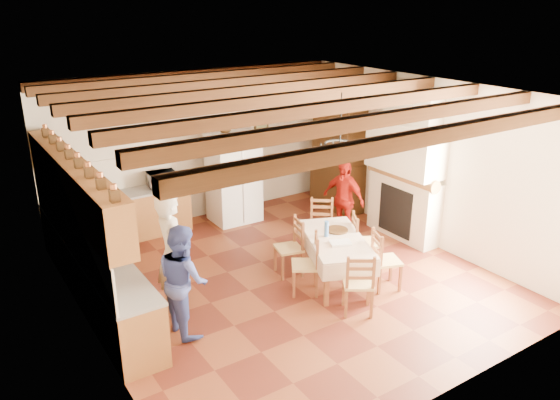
% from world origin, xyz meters
% --- Properties ---
extents(floor, '(6.00, 6.50, 0.02)m').
position_xyz_m(floor, '(0.00, 0.00, -0.01)').
color(floor, '#511E14').
rests_on(floor, ground).
extents(ceiling, '(6.00, 6.50, 0.02)m').
position_xyz_m(ceiling, '(0.00, 0.00, 3.01)').
color(ceiling, white).
rests_on(ceiling, ground).
extents(wall_back, '(6.00, 0.02, 3.00)m').
position_xyz_m(wall_back, '(0.00, 3.26, 1.50)').
color(wall_back, beige).
rests_on(wall_back, ground).
extents(wall_front, '(6.00, 0.02, 3.00)m').
position_xyz_m(wall_front, '(0.00, -3.26, 1.50)').
color(wall_front, beige).
rests_on(wall_front, ground).
extents(wall_left, '(0.02, 6.50, 3.00)m').
position_xyz_m(wall_left, '(-3.01, 0.00, 1.50)').
color(wall_left, beige).
rests_on(wall_left, ground).
extents(wall_right, '(0.02, 6.50, 3.00)m').
position_xyz_m(wall_right, '(3.01, 0.00, 1.50)').
color(wall_right, beige).
rests_on(wall_right, ground).
extents(ceiling_beams, '(6.00, 6.30, 0.16)m').
position_xyz_m(ceiling_beams, '(0.00, 0.00, 2.91)').
color(ceiling_beams, '#341D0F').
rests_on(ceiling_beams, ground).
extents(lower_cabinets_left, '(0.60, 4.30, 0.86)m').
position_xyz_m(lower_cabinets_left, '(-2.70, 1.05, 0.43)').
color(lower_cabinets_left, brown).
rests_on(lower_cabinets_left, ground).
extents(lower_cabinets_back, '(2.30, 0.60, 0.86)m').
position_xyz_m(lower_cabinets_back, '(-1.55, 2.95, 0.43)').
color(lower_cabinets_back, brown).
rests_on(lower_cabinets_back, ground).
extents(countertop_left, '(0.62, 4.30, 0.04)m').
position_xyz_m(countertop_left, '(-2.70, 1.05, 0.88)').
color(countertop_left, gray).
rests_on(countertop_left, lower_cabinets_left).
extents(countertop_back, '(2.34, 0.62, 0.04)m').
position_xyz_m(countertop_back, '(-1.55, 2.95, 0.88)').
color(countertop_back, gray).
rests_on(countertop_back, lower_cabinets_back).
extents(backsplash_left, '(0.03, 4.30, 0.60)m').
position_xyz_m(backsplash_left, '(-2.98, 1.05, 1.20)').
color(backsplash_left, silver).
rests_on(backsplash_left, ground).
extents(backsplash_back, '(2.30, 0.03, 0.60)m').
position_xyz_m(backsplash_back, '(-1.55, 3.23, 1.20)').
color(backsplash_back, silver).
rests_on(backsplash_back, ground).
extents(upper_cabinets, '(0.35, 4.20, 0.70)m').
position_xyz_m(upper_cabinets, '(-2.83, 1.05, 1.85)').
color(upper_cabinets, brown).
rests_on(upper_cabinets, ground).
extents(fireplace, '(0.56, 1.60, 2.80)m').
position_xyz_m(fireplace, '(2.72, 0.20, 1.40)').
color(fireplace, beige).
rests_on(fireplace, ground).
extents(wall_picture, '(0.34, 0.03, 0.42)m').
position_xyz_m(wall_picture, '(1.55, 3.23, 1.85)').
color(wall_picture, '#2E2311').
rests_on(wall_picture, ground).
extents(refrigerator, '(0.93, 0.77, 1.84)m').
position_xyz_m(refrigerator, '(0.55, 2.67, 0.92)').
color(refrigerator, white).
rests_on(refrigerator, floor).
extents(hutch, '(0.58, 1.32, 2.36)m').
position_xyz_m(hutch, '(2.75, 2.11, 1.18)').
color(hutch, '#331E0E').
rests_on(hutch, floor).
extents(dining_table, '(1.43, 1.86, 0.73)m').
position_xyz_m(dining_table, '(0.66, -0.44, 0.65)').
color(dining_table, '#F2E1CF').
rests_on(dining_table, floor).
extents(chandelier, '(0.47, 0.47, 0.03)m').
position_xyz_m(chandelier, '(0.66, -0.44, 2.25)').
color(chandelier, black).
rests_on(chandelier, ground).
extents(chair_left_near, '(0.56, 0.57, 0.96)m').
position_xyz_m(chair_left_near, '(0.03, -0.50, 0.48)').
color(chair_left_near, brown).
rests_on(chair_left_near, floor).
extents(chair_left_far, '(0.49, 0.50, 0.96)m').
position_xyz_m(chair_left_far, '(0.15, 0.12, 0.48)').
color(chair_left_far, brown).
rests_on(chair_left_far, floor).
extents(chair_right_near, '(0.52, 0.54, 0.96)m').
position_xyz_m(chair_right_near, '(1.16, -1.07, 0.48)').
color(chair_right_near, brown).
rests_on(chair_right_near, floor).
extents(chair_right_far, '(0.56, 0.56, 0.96)m').
position_xyz_m(chair_right_far, '(1.33, -0.38, 0.48)').
color(chair_right_far, brown).
rests_on(chair_right_far, floor).
extents(chair_end_near, '(0.57, 0.57, 0.96)m').
position_xyz_m(chair_end_near, '(0.33, -1.37, 0.48)').
color(chair_end_near, brown).
rests_on(chair_end_near, floor).
extents(chair_end_far, '(0.58, 0.57, 0.96)m').
position_xyz_m(chair_end_far, '(1.12, 0.52, 0.48)').
color(chair_end_far, brown).
rests_on(chair_end_far, floor).
extents(person_man, '(0.54, 0.73, 1.84)m').
position_xyz_m(person_man, '(-1.86, 0.03, 0.92)').
color(person_man, beige).
rests_on(person_man, floor).
extents(person_woman_blue, '(0.60, 0.76, 1.54)m').
position_xyz_m(person_woman_blue, '(-1.92, -0.44, 0.77)').
color(person_woman_blue, '#3A4994').
rests_on(person_woman_blue, floor).
extents(person_woman_red, '(0.60, 0.94, 1.49)m').
position_xyz_m(person_woman_red, '(1.86, 0.83, 0.75)').
color(person_woman_red, '#A3170E').
rests_on(person_woman_red, floor).
extents(microwave, '(0.55, 0.41, 0.29)m').
position_xyz_m(microwave, '(-0.85, 2.95, 1.04)').
color(microwave, silver).
rests_on(microwave, countertop_back).
extents(fridge_vase, '(0.30, 0.30, 0.27)m').
position_xyz_m(fridge_vase, '(0.40, 2.67, 1.97)').
color(fridge_vase, '#331E0E').
rests_on(fridge_vase, refrigerator).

